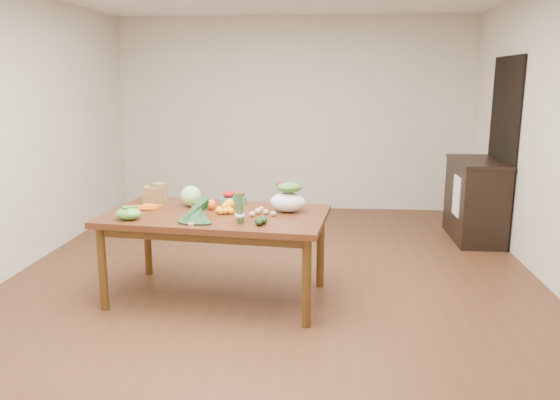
# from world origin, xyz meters

# --- Properties ---
(floor) EXTENTS (6.00, 6.00, 0.00)m
(floor) POSITION_xyz_m (0.00, 0.00, 0.00)
(floor) COLOR #4F2F1B
(floor) RESTS_ON ground
(room_walls) EXTENTS (5.02, 6.02, 2.70)m
(room_walls) POSITION_xyz_m (0.00, 0.00, 1.35)
(room_walls) COLOR beige
(room_walls) RESTS_ON floor
(dining_table) EXTENTS (1.92, 1.20, 0.75)m
(dining_table) POSITION_xyz_m (-0.43, -0.44, 0.38)
(dining_table) COLOR #4D2712
(dining_table) RESTS_ON floor
(doorway_dark) EXTENTS (0.02, 1.00, 2.10)m
(doorway_dark) POSITION_xyz_m (2.48, 1.60, 1.05)
(doorway_dark) COLOR black
(doorway_dark) RESTS_ON floor
(cabinet) EXTENTS (0.52, 1.02, 0.94)m
(cabinet) POSITION_xyz_m (2.22, 1.57, 0.47)
(cabinet) COLOR black
(cabinet) RESTS_ON floor
(dish_towel) EXTENTS (0.02, 0.28, 0.45)m
(dish_towel) POSITION_xyz_m (1.96, 1.40, 0.55)
(dish_towel) COLOR white
(dish_towel) RESTS_ON cabinet
(paper_bag) EXTENTS (0.26, 0.23, 0.17)m
(paper_bag) POSITION_xyz_m (-1.08, -0.07, 0.84)
(paper_bag) COLOR olive
(paper_bag) RESTS_ON dining_table
(cabbage) EXTENTS (0.18, 0.18, 0.18)m
(cabbage) POSITION_xyz_m (-0.70, -0.21, 0.84)
(cabbage) COLOR #9FDD7F
(cabbage) RESTS_ON dining_table
(strawberry_basket_a) EXTENTS (0.11, 0.11, 0.09)m
(strawberry_basket_a) POSITION_xyz_m (-0.38, -0.12, 0.80)
(strawberry_basket_a) COLOR #B10B11
(strawberry_basket_a) RESTS_ON dining_table
(strawberry_basket_b) EXTENTS (0.11, 0.11, 0.09)m
(strawberry_basket_b) POSITION_xyz_m (-0.29, -0.08, 0.80)
(strawberry_basket_b) COLOR #B80C14
(strawberry_basket_b) RESTS_ON dining_table
(orange_a) EXTENTS (0.09, 0.09, 0.09)m
(orange_a) POSITION_xyz_m (-0.50, -0.33, 0.79)
(orange_a) COLOR orange
(orange_a) RESTS_ON dining_table
(orange_b) EXTENTS (0.09, 0.09, 0.09)m
(orange_b) POSITION_xyz_m (-0.35, -0.30, 0.80)
(orange_b) COLOR orange
(orange_b) RESTS_ON dining_table
(orange_c) EXTENTS (0.07, 0.07, 0.07)m
(orange_c) POSITION_xyz_m (-0.37, -0.34, 0.79)
(orange_c) COLOR #FFA90F
(orange_c) RESTS_ON dining_table
(mandarin_cluster) EXTENTS (0.20, 0.20, 0.09)m
(mandarin_cluster) POSITION_xyz_m (-0.36, -0.44, 0.79)
(mandarin_cluster) COLOR orange
(mandarin_cluster) RESTS_ON dining_table
(carrots) EXTENTS (0.24, 0.24, 0.03)m
(carrots) POSITION_xyz_m (-1.01, -0.33, 0.76)
(carrots) COLOR #E35413
(carrots) RESTS_ON dining_table
(snap_pea_bag) EXTENTS (0.21, 0.16, 0.10)m
(snap_pea_bag) POSITION_xyz_m (-1.09, -0.72, 0.80)
(snap_pea_bag) COLOR #479331
(snap_pea_bag) RESTS_ON dining_table
(kale_bunch) EXTENTS (0.36, 0.43, 0.16)m
(kale_bunch) POSITION_xyz_m (-0.53, -0.75, 0.83)
(kale_bunch) COLOR #163219
(kale_bunch) RESTS_ON dining_table
(asparagus_bundle) EXTENTS (0.09, 0.12, 0.26)m
(asparagus_bundle) POSITION_xyz_m (-0.18, -0.75, 0.88)
(asparagus_bundle) COLOR #4B7E39
(asparagus_bundle) RESTS_ON dining_table
(potato_a) EXTENTS (0.06, 0.05, 0.05)m
(potato_a) POSITION_xyz_m (-0.08, -0.45, 0.77)
(potato_a) COLOR tan
(potato_a) RESTS_ON dining_table
(potato_b) EXTENTS (0.05, 0.05, 0.04)m
(potato_b) POSITION_xyz_m (-0.11, -0.54, 0.77)
(potato_b) COLOR tan
(potato_b) RESTS_ON dining_table
(potato_c) EXTENTS (0.05, 0.04, 0.04)m
(potato_c) POSITION_xyz_m (-0.01, -0.45, 0.77)
(potato_c) COLOR #D0B978
(potato_c) RESTS_ON dining_table
(potato_d) EXTENTS (0.05, 0.04, 0.04)m
(potato_d) POSITION_xyz_m (-0.06, -0.34, 0.77)
(potato_d) COLOR tan
(potato_d) RESTS_ON dining_table
(potato_e) EXTENTS (0.05, 0.04, 0.04)m
(potato_e) POSITION_xyz_m (0.05, -0.51, 0.77)
(potato_e) COLOR tan
(potato_e) RESTS_ON dining_table
(avocado_a) EXTENTS (0.09, 0.11, 0.06)m
(avocado_a) POSITION_xyz_m (-0.03, -0.80, 0.78)
(avocado_a) COLOR black
(avocado_a) RESTS_ON dining_table
(avocado_b) EXTENTS (0.08, 0.10, 0.06)m
(avocado_b) POSITION_xyz_m (0.00, -0.75, 0.78)
(avocado_b) COLOR black
(avocado_b) RESTS_ON dining_table
(salad_bag) EXTENTS (0.32, 0.26, 0.23)m
(salad_bag) POSITION_xyz_m (0.16, -0.34, 0.87)
(salad_bag) COLOR white
(salad_bag) RESTS_ON dining_table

